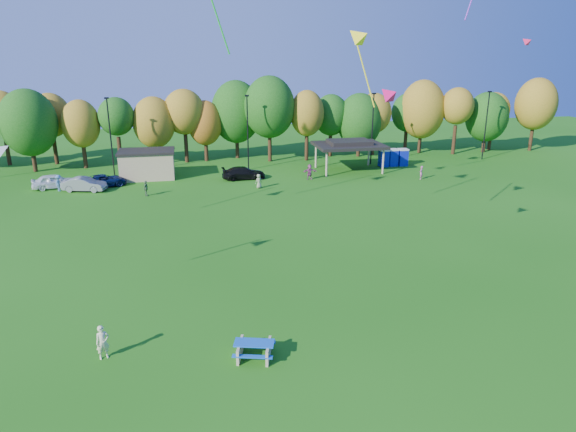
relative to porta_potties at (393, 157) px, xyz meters
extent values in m
plane|color=#19600F|center=(-20.44, -38.48, -1.10)|extent=(160.00, 160.00, 0.00)
cylinder|color=black|center=(-48.47, 10.44, 0.96)|extent=(0.50, 0.50, 4.12)
ellipsoid|color=olive|center=(-48.47, 10.44, 5.76)|extent=(4.78, 4.78, 5.18)
cylinder|color=black|center=(-44.20, 5.71, 0.68)|extent=(0.50, 0.50, 3.56)
ellipsoid|color=#144C0F|center=(-44.20, 5.71, 4.84)|extent=(6.62, 6.62, 8.00)
cylinder|color=black|center=(-42.57, 9.77, 0.80)|extent=(0.50, 0.50, 3.79)
ellipsoid|color=olive|center=(-42.57, 9.77, 5.22)|extent=(4.94, 4.94, 5.58)
cylinder|color=black|center=(-38.46, 6.53, 0.57)|extent=(0.50, 0.50, 3.34)
ellipsoid|color=olive|center=(-38.46, 6.53, 4.47)|extent=(4.61, 4.61, 5.88)
cylinder|color=black|center=(-34.17, 6.36, 0.81)|extent=(0.50, 0.50, 3.82)
ellipsoid|color=#144C0F|center=(-34.17, 6.36, 5.26)|extent=(4.43, 4.43, 4.73)
cylinder|color=black|center=(-29.74, 7.01, 0.53)|extent=(0.50, 0.50, 3.25)
ellipsoid|color=olive|center=(-29.74, 7.01, 4.32)|extent=(5.33, 5.33, 6.53)
cylinder|color=black|center=(-25.89, 7.59, 0.88)|extent=(0.50, 0.50, 3.96)
ellipsoid|color=olive|center=(-25.89, 7.59, 5.51)|extent=(5.31, 5.31, 5.82)
cylinder|color=black|center=(-23.29, 7.86, 0.43)|extent=(0.50, 0.50, 3.05)
ellipsoid|color=#995914|center=(-23.29, 7.86, 3.98)|extent=(4.54, 4.54, 5.87)
cylinder|color=black|center=(-19.02, 9.04, 0.79)|extent=(0.50, 0.50, 3.77)
ellipsoid|color=#144C0F|center=(-19.02, 9.04, 5.19)|extent=(6.69, 6.69, 8.35)
cylinder|color=black|center=(-14.98, 6.05, 1.04)|extent=(0.50, 0.50, 4.28)
ellipsoid|color=#144C0F|center=(-14.98, 6.05, 6.04)|extent=(6.64, 6.64, 8.01)
cylinder|color=black|center=(-10.03, 5.73, 0.78)|extent=(0.50, 0.50, 3.76)
ellipsoid|color=olive|center=(-10.03, 5.73, 5.17)|extent=(4.49, 4.49, 6.02)
cylinder|color=black|center=(-6.16, 7.77, 0.62)|extent=(0.50, 0.50, 3.43)
ellipsoid|color=#144C0F|center=(-6.16, 7.77, 4.62)|extent=(4.77, 4.77, 5.63)
cylinder|color=black|center=(-2.33, 6.91, 0.38)|extent=(0.50, 0.50, 2.95)
ellipsoid|color=#144C0F|center=(-2.33, 6.91, 3.83)|extent=(6.14, 6.14, 7.54)
cylinder|color=black|center=(-0.06, 7.38, 0.66)|extent=(0.50, 0.50, 3.52)
ellipsoid|color=olive|center=(-0.06, 7.38, 4.77)|extent=(4.78, 4.78, 5.53)
cylinder|color=black|center=(5.62, 9.03, 0.60)|extent=(0.50, 0.50, 3.39)
ellipsoid|color=#144C0F|center=(5.62, 9.03, 4.55)|extent=(4.54, 4.54, 5.46)
cylinder|color=black|center=(7.26, 7.75, 0.76)|extent=(0.50, 0.50, 3.72)
ellipsoid|color=olive|center=(7.26, 7.75, 5.10)|extent=(6.32, 6.32, 8.24)
cylinder|color=black|center=(11.55, 5.79, 0.93)|extent=(0.50, 0.50, 4.06)
ellipsoid|color=olive|center=(11.55, 5.79, 5.67)|extent=(4.50, 4.50, 5.13)
cylinder|color=black|center=(16.63, 6.32, 0.43)|extent=(0.50, 0.50, 3.05)
ellipsoid|color=#144C0F|center=(16.63, 6.32, 3.99)|extent=(5.97, 5.97, 7.05)
cylinder|color=black|center=(18.54, 7.87, 0.68)|extent=(0.50, 0.50, 3.55)
ellipsoid|color=olive|center=(18.54, 7.87, 4.83)|extent=(4.60, 4.60, 4.99)
cylinder|color=black|center=(24.06, 6.03, 0.94)|extent=(0.50, 0.50, 4.07)
ellipsoid|color=olive|center=(24.06, 6.03, 5.68)|extent=(5.83, 5.83, 7.42)
cylinder|color=black|center=(-34.44, 1.52, 3.40)|extent=(0.16, 0.16, 9.00)
cube|color=black|center=(-34.44, 1.52, 7.90)|extent=(0.50, 0.25, 0.18)
cylinder|color=black|center=(-18.44, 1.52, 3.40)|extent=(0.16, 0.16, 9.00)
cube|color=black|center=(-18.44, 1.52, 7.90)|extent=(0.50, 0.25, 0.18)
cylinder|color=black|center=(-2.44, 1.52, 3.40)|extent=(0.16, 0.16, 9.00)
cube|color=black|center=(-2.44, 1.52, 7.90)|extent=(0.50, 0.25, 0.18)
cylinder|color=black|center=(13.56, 1.52, 3.40)|extent=(0.16, 0.16, 9.00)
cube|color=black|center=(13.56, 1.52, 7.90)|extent=(0.50, 0.25, 0.18)
cube|color=tan|center=(-30.44, -0.48, 0.40)|extent=(6.00, 4.00, 3.00)
cube|color=black|center=(-30.44, -0.48, 2.03)|extent=(6.30, 4.30, 0.25)
cylinder|color=tan|center=(-9.94, -3.98, 0.40)|extent=(0.24, 0.24, 3.00)
cylinder|color=tan|center=(-2.94, -3.98, 0.40)|extent=(0.24, 0.24, 3.00)
cylinder|color=tan|center=(-9.94, 1.02, 0.40)|extent=(0.24, 0.24, 3.00)
cylinder|color=tan|center=(-2.94, 1.02, 0.40)|extent=(0.24, 0.24, 3.00)
cube|color=black|center=(-6.44, -1.48, 2.05)|extent=(8.20, 6.20, 0.35)
cube|color=black|center=(-6.44, -1.48, 2.45)|extent=(5.00, 3.50, 0.45)
cube|color=#0D1DAF|center=(-1.30, -0.07, -0.10)|extent=(1.10, 1.10, 2.00)
cube|color=silver|center=(-1.30, -0.07, 0.99)|extent=(1.15, 1.15, 0.18)
cube|color=#0D1DAF|center=(0.00, 0.10, -0.10)|extent=(1.10, 1.10, 2.00)
cube|color=silver|center=(0.00, 0.10, 0.99)|extent=(1.15, 1.15, 0.18)
cube|color=#0D1DAF|center=(1.30, -0.03, -0.10)|extent=(1.10, 1.10, 2.00)
cube|color=silver|center=(1.30, -0.03, 0.99)|extent=(1.15, 1.15, 0.18)
cube|color=tan|center=(-24.03, -39.21, -0.72)|extent=(0.54, 1.52, 0.76)
cube|color=tan|center=(-22.70, -39.58, -0.72)|extent=(0.54, 1.52, 0.76)
cube|color=blue|center=(-23.36, -39.39, -0.30)|extent=(2.06, 1.28, 0.06)
cube|color=blue|center=(-23.54, -40.03, -0.63)|extent=(1.91, 0.77, 0.05)
cube|color=blue|center=(-23.19, -38.76, -0.63)|extent=(1.91, 0.77, 0.05)
imported|color=beige|center=(-30.46, -38.02, -0.24)|extent=(0.73, 0.61, 1.72)
imported|color=white|center=(-40.04, -3.36, -0.33)|extent=(4.81, 2.80, 1.54)
imported|color=gray|center=(-36.66, -5.28, -0.36)|extent=(4.72, 2.64, 1.47)
imported|color=#0B1946|center=(-34.88, -3.65, -0.44)|extent=(5.20, 3.63, 1.32)
imported|color=black|center=(-19.62, -3.29, -0.38)|extent=(5.04, 2.29, 1.43)
imported|color=#913C6F|center=(-12.21, -4.96, -0.21)|extent=(1.68, 0.67, 1.77)
imported|color=#537C4C|center=(-30.19, -8.51, -0.31)|extent=(0.66, 1.00, 1.57)
imported|color=#919D6B|center=(-18.50, -7.71, -0.32)|extent=(0.88, 0.73, 1.55)
imported|color=teal|center=(-39.27, -4.74, -0.23)|extent=(0.89, 1.25, 1.74)
imported|color=#C45C94|center=(0.37, -7.39, -0.32)|extent=(0.60, 0.67, 1.55)
cone|color=silver|center=(-35.14, -32.85, 8.21)|extent=(1.55, 1.35, 1.34)
cone|color=#C50A51|center=(-14.16, -31.53, 10.60)|extent=(1.55, 1.62, 1.32)
cone|color=#D51946|center=(8.60, -11.57, 13.95)|extent=(1.34, 1.44, 1.17)
cone|color=yellow|center=(-14.85, -27.44, 13.93)|extent=(2.02, 2.01, 1.65)
cylinder|color=yellow|center=(-13.78, -26.39, 11.68)|extent=(1.36, 1.34, 4.73)
camera|label=1|loc=(-26.03, -60.76, 13.02)|focal=32.00mm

